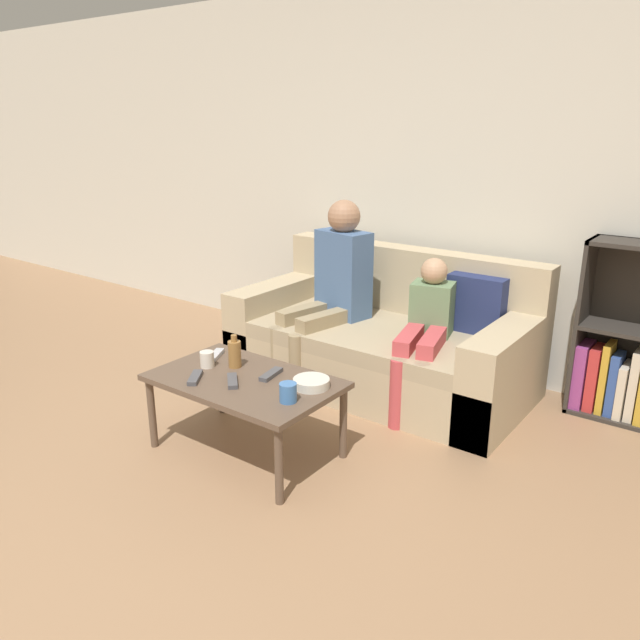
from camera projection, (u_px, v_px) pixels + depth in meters
ground_plane at (43, 572)px, 2.46m from camera, size 22.00×22.00×0.00m
wall_back at (417, 179)px, 4.33m from camera, size 12.00×0.06×2.60m
couch at (384, 343)px, 4.14m from camera, size 1.93×0.96×0.86m
coffee_table at (245, 386)px, 3.23m from camera, size 0.97×0.60×0.42m
person_adult at (334, 279)px, 4.14m from camera, size 0.45×0.70×1.20m
person_child at (426, 326)px, 3.74m from camera, size 0.39×0.69×0.90m
cup_near at (207, 359)px, 3.36m from camera, size 0.08×0.08×0.09m
cup_far at (288, 393)px, 2.94m from camera, size 0.08×0.08×0.09m
tv_remote_0 at (233, 381)px, 3.16m from camera, size 0.16×0.15×0.02m
tv_remote_1 at (195, 378)px, 3.20m from camera, size 0.14×0.17×0.02m
tv_remote_2 at (216, 355)px, 3.51m from camera, size 0.12×0.17×0.02m
tv_remote_3 at (271, 374)px, 3.24m from camera, size 0.08×0.18×0.02m
snack_bowl at (311, 383)px, 3.11m from camera, size 0.18×0.18×0.05m
bottle at (235, 353)px, 3.35m from camera, size 0.07×0.07×0.18m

